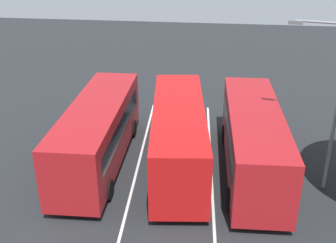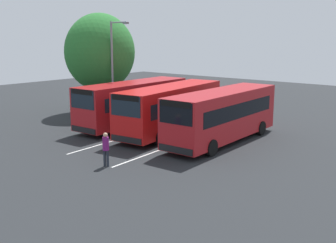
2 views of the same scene
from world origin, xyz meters
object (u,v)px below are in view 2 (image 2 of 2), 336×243
(bus_center_left, at_px, (171,107))
(depot_tree, at_px, (100,52))
(bus_center_right, at_px, (222,114))
(pedestrian, at_px, (106,147))
(bus_far_left, at_px, (133,102))
(street_lamp, at_px, (114,63))

(bus_center_left, xyz_separation_m, depot_tree, (-2.14, -9.35, 3.34))
(bus_center_right, relative_size, pedestrian, 5.61)
(bus_far_left, distance_m, bus_center_left, 3.54)
(pedestrian, bearing_deg, depot_tree, 24.39)
(bus_center_right, height_order, depot_tree, depot_tree)
(bus_far_left, height_order, depot_tree, depot_tree)
(street_lamp, distance_m, depot_tree, 3.14)
(street_lamp, height_order, depot_tree, depot_tree)
(bus_far_left, xyz_separation_m, bus_center_left, (0.06, 3.54, 0.00))
(street_lamp, bearing_deg, pedestrian, -32.42)
(bus_center_left, bearing_deg, bus_center_right, 85.76)
(bus_far_left, xyz_separation_m, bus_center_right, (-0.12, 7.46, 0.00))
(bus_center_left, height_order, bus_center_right, same)
(bus_center_left, height_order, depot_tree, depot_tree)
(bus_far_left, xyz_separation_m, street_lamp, (-0.94, -2.98, 2.59))
(bus_center_right, xyz_separation_m, pedestrian, (7.90, -1.75, -0.70))
(bus_far_left, relative_size, pedestrian, 5.63)
(bus_far_left, distance_m, depot_tree, 7.02)
(bus_center_right, distance_m, pedestrian, 8.12)
(bus_center_right, height_order, pedestrian, bus_center_right)
(bus_center_right, distance_m, depot_tree, 13.82)
(pedestrian, xyz_separation_m, street_lamp, (-8.72, -8.69, 3.29))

